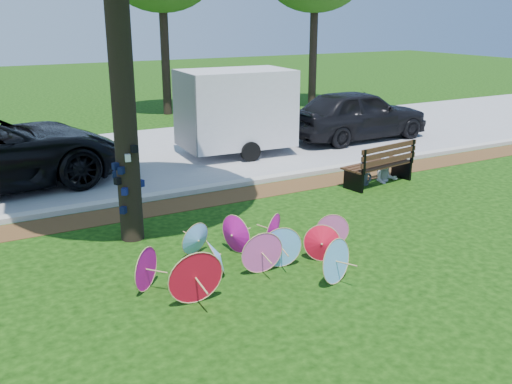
% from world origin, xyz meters
% --- Properties ---
extents(ground, '(90.00, 90.00, 0.00)m').
position_xyz_m(ground, '(0.00, 0.00, 0.00)').
color(ground, black).
rests_on(ground, ground).
extents(mulch_strip, '(90.00, 1.00, 0.01)m').
position_xyz_m(mulch_strip, '(0.00, 4.50, 0.01)').
color(mulch_strip, '#472D16').
rests_on(mulch_strip, ground).
extents(curb, '(90.00, 0.30, 0.12)m').
position_xyz_m(curb, '(0.00, 5.20, 0.06)').
color(curb, '#B7B5AD').
rests_on(curb, ground).
extents(street, '(90.00, 8.00, 0.01)m').
position_xyz_m(street, '(0.00, 9.35, 0.01)').
color(street, gray).
rests_on(street, ground).
extents(parasol_pile, '(4.30, 2.48, 0.89)m').
position_xyz_m(parasol_pile, '(-0.34, 0.62, 0.36)').
color(parasol_pile, '#6CBBFF').
rests_on(parasol_pile, ground).
extents(dark_pickup, '(5.16, 2.14, 1.75)m').
position_xyz_m(dark_pickup, '(7.90, 8.21, 0.87)').
color(dark_pickup, black).
rests_on(dark_pickup, ground).
extents(cargo_trailer, '(3.38, 2.25, 2.89)m').
position_xyz_m(cargo_trailer, '(3.24, 8.27, 1.44)').
color(cargo_trailer, silver).
rests_on(cargo_trailer, ground).
extents(park_bench, '(2.16, 1.09, 1.08)m').
position_xyz_m(park_bench, '(4.95, 3.66, 0.54)').
color(park_bench, black).
rests_on(park_bench, ground).
extents(person_left, '(0.45, 0.30, 1.21)m').
position_xyz_m(person_left, '(4.60, 3.71, 0.60)').
color(person_left, '#383E4D').
rests_on(person_left, ground).
extents(person_right, '(0.77, 0.69, 1.30)m').
position_xyz_m(person_right, '(5.30, 3.71, 0.65)').
color(person_right, silver).
rests_on(person_right, ground).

